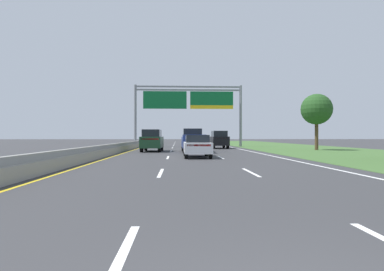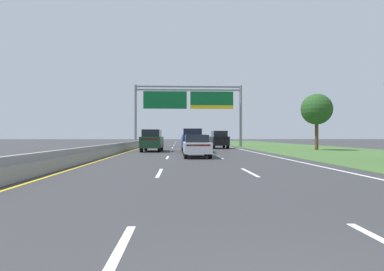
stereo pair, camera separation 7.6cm
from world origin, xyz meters
name	(u,v)px [view 1 (the left image)]	position (x,y,z in m)	size (l,w,h in m)	color
ground_plane	(188,148)	(0.00, 35.00, 0.00)	(220.00, 220.00, 0.00)	#333335
lane_striping	(188,149)	(0.00, 34.54, 0.00)	(11.96, 106.00, 0.01)	white
grass_verge_right	(302,148)	(13.95, 35.00, 0.01)	(14.00, 110.00, 0.02)	#3D602D
median_barrier_concrete	(132,146)	(-6.60, 35.00, 0.35)	(0.60, 110.00, 0.85)	gray
overhead_sign_gantry	(188,103)	(0.30, 40.98, 6.14)	(15.06, 0.42, 8.60)	gray
pickup_truck_blue	(193,141)	(0.24, 26.90, 1.07)	(2.08, 5.43, 2.20)	navy
car_white_centre_lane_sedan	(197,146)	(0.19, 19.70, 0.82)	(1.82, 4.40, 1.57)	silver
car_black_right_lane_suv	(219,139)	(3.83, 35.31, 1.10)	(1.92, 4.71, 2.11)	black
car_darkgreen_left_lane_suv	(152,140)	(-3.65, 28.12, 1.10)	(1.98, 4.73, 2.11)	#193D23
roadside_tree_mid	(317,110)	(13.54, 30.10, 4.31)	(3.25, 3.25, 5.97)	#4C3823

